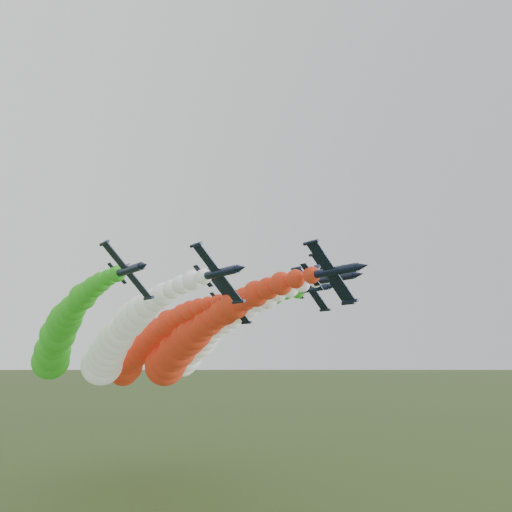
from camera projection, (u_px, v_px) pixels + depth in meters
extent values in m
cylinder|color=black|center=(331.00, 272.00, 71.34)|extent=(1.75, 10.13, 1.75)
cone|color=black|center=(363.00, 266.00, 66.69)|extent=(1.59, 2.03, 1.59)
cone|color=black|center=(304.00, 276.00, 75.63)|extent=(1.59, 1.01, 1.59)
ellipsoid|color=black|center=(344.00, 268.00, 69.83)|extent=(1.13, 2.12, 1.13)
cube|color=black|center=(331.00, 272.00, 71.07)|extent=(7.65, 2.14, 7.83)
cylinder|color=black|center=(311.00, 242.00, 69.56)|extent=(0.70, 2.93, 0.70)
cylinder|color=black|center=(350.00, 301.00, 72.57)|extent=(0.70, 2.93, 0.70)
cube|color=black|center=(314.00, 270.00, 75.40)|extent=(1.96, 1.69, 1.92)
cube|color=black|center=(310.00, 275.00, 74.76)|extent=(3.07, 1.24, 3.14)
sphere|color=#B02913|center=(311.00, 275.00, 74.41)|extent=(2.62, 2.62, 2.62)
sphere|color=#B02913|center=(296.00, 279.00, 77.17)|extent=(3.01, 3.01, 3.01)
sphere|color=#B02913|center=(281.00, 284.00, 79.93)|extent=(3.83, 3.83, 3.83)
sphere|color=#B02913|center=(268.00, 288.00, 82.69)|extent=(3.78, 3.78, 3.78)
sphere|color=#B02913|center=(256.00, 294.00, 85.48)|extent=(4.56, 4.56, 4.56)
sphere|color=#B02913|center=(245.00, 299.00, 88.27)|extent=(4.27, 4.27, 4.27)
sphere|color=#B02913|center=(234.00, 305.00, 91.09)|extent=(5.49, 5.49, 5.49)
sphere|color=#B02913|center=(225.00, 310.00, 93.92)|extent=(5.66, 5.66, 5.66)
sphere|color=#B02913|center=(216.00, 316.00, 96.76)|extent=(5.35, 5.35, 5.35)
sphere|color=#B02913|center=(209.00, 321.00, 99.63)|extent=(5.93, 5.93, 5.93)
sphere|color=#B02913|center=(201.00, 327.00, 102.52)|extent=(6.08, 6.08, 6.08)
sphere|color=#B02913|center=(195.00, 333.00, 105.42)|extent=(7.39, 7.39, 7.39)
sphere|color=#B02913|center=(189.00, 338.00, 108.35)|extent=(7.74, 7.74, 7.74)
sphere|color=#B02913|center=(183.00, 344.00, 111.29)|extent=(7.20, 7.20, 7.20)
sphere|color=#B02913|center=(178.00, 349.00, 114.26)|extent=(8.60, 8.60, 8.60)
sphere|color=#B02913|center=(173.00, 355.00, 117.25)|extent=(7.98, 7.98, 7.98)
sphere|color=#B02913|center=(169.00, 360.00, 120.26)|extent=(9.29, 9.29, 9.29)
sphere|color=#B02913|center=(165.00, 365.00, 123.29)|extent=(10.05, 10.05, 10.05)
cylinder|color=black|center=(218.00, 273.00, 73.44)|extent=(1.75, 10.13, 1.75)
cone|color=black|center=(241.00, 268.00, 68.79)|extent=(1.59, 2.03, 1.59)
cone|color=black|center=(198.00, 278.00, 77.74)|extent=(1.59, 1.01, 1.59)
ellipsoid|color=black|center=(228.00, 269.00, 71.94)|extent=(1.13, 2.12, 1.13)
cube|color=black|center=(218.00, 274.00, 73.17)|extent=(7.65, 2.14, 7.83)
cylinder|color=black|center=(196.00, 245.00, 71.66)|extent=(0.70, 2.93, 0.70)
cylinder|color=black|center=(239.00, 302.00, 74.67)|extent=(0.70, 2.93, 0.70)
cube|color=black|center=(208.00, 272.00, 77.50)|extent=(1.96, 1.69, 1.92)
cube|color=black|center=(203.00, 276.00, 76.87)|extent=(3.07, 1.24, 3.14)
sphere|color=white|center=(204.00, 276.00, 76.51)|extent=(2.50, 2.50, 2.50)
sphere|color=white|center=(192.00, 280.00, 79.27)|extent=(3.29, 3.29, 3.29)
sphere|color=white|center=(181.00, 285.00, 82.03)|extent=(3.26, 3.26, 3.26)
sphere|color=white|center=(172.00, 289.00, 84.80)|extent=(3.33, 3.33, 3.33)
sphere|color=white|center=(163.00, 294.00, 87.58)|extent=(4.19, 4.19, 4.19)
sphere|color=white|center=(155.00, 300.00, 90.38)|extent=(4.41, 4.41, 4.41)
sphere|color=white|center=(148.00, 305.00, 93.19)|extent=(4.90, 4.90, 4.90)
sphere|color=white|center=(141.00, 310.00, 96.02)|extent=(5.85, 5.85, 5.85)
sphere|color=white|center=(135.00, 316.00, 98.87)|extent=(6.21, 6.21, 6.21)
sphere|color=white|center=(130.00, 321.00, 101.73)|extent=(6.62, 6.62, 6.62)
sphere|color=white|center=(125.00, 327.00, 104.62)|extent=(5.77, 5.77, 5.77)
sphere|color=white|center=(120.00, 332.00, 107.52)|extent=(6.89, 6.89, 6.89)
sphere|color=white|center=(116.00, 338.00, 110.45)|extent=(7.67, 7.67, 7.67)
sphere|color=white|center=(113.00, 343.00, 113.40)|extent=(7.68, 7.68, 7.68)
sphere|color=white|center=(110.00, 349.00, 116.36)|extent=(8.33, 8.33, 8.33)
sphere|color=white|center=(107.00, 354.00, 119.35)|extent=(8.85, 8.85, 8.85)
sphere|color=white|center=(104.00, 359.00, 122.36)|extent=(8.78, 8.78, 8.78)
sphere|color=white|center=(102.00, 364.00, 125.39)|extent=(10.29, 10.29, 10.29)
cylinder|color=black|center=(332.00, 279.00, 84.64)|extent=(1.75, 10.13, 1.75)
cone|color=black|center=(359.00, 274.00, 79.99)|extent=(1.59, 2.03, 1.59)
cone|color=black|center=(309.00, 282.00, 88.93)|extent=(1.59, 1.01, 1.59)
ellipsoid|color=black|center=(343.00, 275.00, 83.13)|extent=(1.13, 2.12, 1.13)
cube|color=black|center=(332.00, 279.00, 84.37)|extent=(7.65, 2.14, 7.83)
cylinder|color=black|center=(316.00, 254.00, 82.86)|extent=(0.70, 2.93, 0.70)
cylinder|color=black|center=(348.00, 303.00, 85.87)|extent=(0.70, 2.93, 0.70)
cube|color=black|center=(318.00, 277.00, 88.70)|extent=(1.96, 1.69, 1.92)
cube|color=black|center=(315.00, 281.00, 88.06)|extent=(3.07, 1.24, 3.14)
sphere|color=white|center=(316.00, 281.00, 87.71)|extent=(2.25, 2.25, 2.25)
sphere|color=white|center=(302.00, 284.00, 90.47)|extent=(2.93, 2.93, 2.93)
sphere|color=white|center=(289.00, 288.00, 93.23)|extent=(3.56, 3.56, 3.56)
sphere|color=white|center=(278.00, 292.00, 95.99)|extent=(3.61, 3.61, 3.61)
sphere|color=white|center=(267.00, 297.00, 98.78)|extent=(4.72, 4.72, 4.72)
sphere|color=white|center=(257.00, 301.00, 101.57)|extent=(4.35, 4.35, 4.35)
sphere|color=white|center=(248.00, 306.00, 104.39)|extent=(5.17, 5.17, 5.17)
sphere|color=white|center=(239.00, 311.00, 107.22)|extent=(5.48, 5.48, 5.48)
sphere|color=white|center=(231.00, 316.00, 110.06)|extent=(5.67, 5.67, 5.67)
sphere|color=white|center=(224.00, 321.00, 112.93)|extent=(5.81, 5.81, 5.81)
sphere|color=white|center=(217.00, 326.00, 115.82)|extent=(5.69, 5.69, 5.69)
sphere|color=white|center=(211.00, 331.00, 118.72)|extent=(6.23, 6.23, 6.23)
sphere|color=white|center=(205.00, 336.00, 121.65)|extent=(7.31, 7.31, 7.31)
sphere|color=white|center=(200.00, 341.00, 124.59)|extent=(8.40, 8.40, 8.40)
sphere|color=white|center=(195.00, 346.00, 127.56)|extent=(8.20, 8.20, 8.20)
sphere|color=white|center=(190.00, 351.00, 130.55)|extent=(7.47, 7.47, 7.47)
sphere|color=white|center=(186.00, 356.00, 133.56)|extent=(8.89, 8.89, 8.89)
sphere|color=white|center=(182.00, 360.00, 136.59)|extent=(8.75, 8.75, 8.75)
cylinder|color=black|center=(127.00, 271.00, 76.19)|extent=(1.75, 10.13, 1.75)
cone|color=black|center=(144.00, 265.00, 71.54)|extent=(1.59, 2.03, 1.59)
cone|color=black|center=(113.00, 275.00, 80.49)|extent=(1.59, 1.01, 1.59)
ellipsoid|color=black|center=(135.00, 267.00, 74.69)|extent=(1.13, 2.12, 1.13)
cube|color=black|center=(127.00, 271.00, 75.92)|extent=(7.65, 2.14, 7.83)
cylinder|color=black|center=(104.00, 243.00, 74.42)|extent=(0.70, 2.93, 0.70)
cylinder|color=black|center=(149.00, 298.00, 77.42)|extent=(0.70, 2.93, 0.70)
cube|color=black|center=(122.00, 269.00, 80.25)|extent=(1.96, 1.69, 1.92)
cube|color=black|center=(117.00, 273.00, 79.62)|extent=(3.07, 1.24, 3.14)
sphere|color=#29951C|center=(117.00, 274.00, 79.26)|extent=(2.68, 2.68, 2.68)
sphere|color=#29951C|center=(109.00, 277.00, 82.02)|extent=(2.81, 2.81, 2.81)
sphere|color=#29951C|center=(101.00, 282.00, 84.78)|extent=(3.44, 3.44, 3.44)
sphere|color=#29951C|center=(94.00, 287.00, 87.55)|extent=(3.83, 3.83, 3.83)
sphere|color=#29951C|center=(88.00, 292.00, 90.33)|extent=(4.08, 4.08, 4.08)
sphere|color=#29951C|center=(83.00, 297.00, 93.13)|extent=(5.03, 5.03, 5.03)
sphere|color=#29951C|center=(78.00, 302.00, 95.94)|extent=(4.23, 4.23, 4.23)
sphere|color=#29951C|center=(73.00, 307.00, 98.77)|extent=(5.17, 5.17, 5.17)
sphere|color=#29951C|center=(69.00, 313.00, 101.62)|extent=(5.71, 5.71, 5.71)
sphere|color=#29951C|center=(66.00, 318.00, 104.49)|extent=(6.77, 6.77, 6.77)
sphere|color=#29951C|center=(63.00, 324.00, 107.37)|extent=(6.98, 6.98, 6.98)
sphere|color=#29951C|center=(60.00, 329.00, 110.28)|extent=(6.01, 6.01, 6.01)
sphere|color=#29951C|center=(58.00, 334.00, 113.20)|extent=(7.90, 7.90, 7.90)
sphere|color=#29951C|center=(56.00, 340.00, 116.15)|extent=(6.89, 6.89, 6.89)
sphere|color=#29951C|center=(54.00, 345.00, 119.12)|extent=(6.95, 6.95, 6.95)
sphere|color=#29951C|center=(53.00, 350.00, 122.10)|extent=(8.64, 8.64, 8.64)
sphere|color=#29951C|center=(52.00, 356.00, 125.11)|extent=(7.88, 7.88, 7.88)
sphere|color=#29951C|center=(51.00, 361.00, 128.15)|extent=(9.37, 9.37, 9.37)
cylinder|color=black|center=(311.00, 289.00, 98.47)|extent=(1.75, 10.13, 1.75)
cone|color=black|center=(333.00, 286.00, 93.82)|extent=(1.59, 2.03, 1.59)
cone|color=black|center=(292.00, 292.00, 102.77)|extent=(1.59, 1.01, 1.59)
ellipsoid|color=black|center=(320.00, 286.00, 96.97)|extent=(1.13, 2.12, 1.13)
cube|color=black|center=(311.00, 289.00, 98.20)|extent=(7.65, 2.14, 7.83)
cylinder|color=black|center=(297.00, 268.00, 96.70)|extent=(0.70, 2.93, 0.70)
cylinder|color=black|center=(325.00, 310.00, 99.70)|extent=(0.70, 2.93, 0.70)
cube|color=black|center=(300.00, 287.00, 102.53)|extent=(1.96, 1.69, 1.92)
cube|color=black|center=(297.00, 291.00, 101.90)|extent=(3.07, 1.24, 3.14)
sphere|color=#29951C|center=(297.00, 291.00, 101.54)|extent=(3.13, 3.13, 3.13)
sphere|color=#29951C|center=(286.00, 293.00, 104.30)|extent=(2.66, 2.66, 2.66)
sphere|color=#29951C|center=(276.00, 296.00, 107.06)|extent=(3.39, 3.39, 3.39)
sphere|color=#29951C|center=(266.00, 300.00, 109.83)|extent=(4.06, 4.06, 4.06)
sphere|color=#29951C|center=(257.00, 303.00, 112.61)|extent=(4.08, 4.08, 4.08)
sphere|color=#29951C|center=(248.00, 307.00, 115.41)|extent=(4.26, 4.26, 4.26)
sphere|color=#29951C|center=(240.00, 311.00, 118.22)|extent=(5.11, 5.11, 5.11)
sphere|color=#29951C|center=(233.00, 316.00, 121.05)|extent=(5.89, 5.89, 5.89)
sphere|color=#29951C|center=(226.00, 320.00, 123.90)|extent=(6.09, 6.09, 6.09)
sphere|color=#29951C|center=(219.00, 324.00, 126.76)|extent=(6.19, 6.19, 6.19)
sphere|color=#29951C|center=(213.00, 329.00, 129.65)|extent=(5.99, 5.99, 5.99)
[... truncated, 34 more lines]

